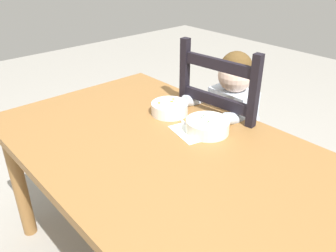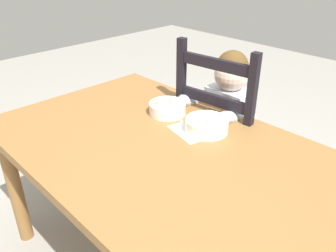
% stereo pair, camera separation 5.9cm
% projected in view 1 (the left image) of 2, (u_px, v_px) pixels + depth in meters
% --- Properties ---
extents(dining_table, '(1.50, 0.93, 0.71)m').
position_uv_depth(dining_table, '(163.00, 164.00, 1.43)').
color(dining_table, olive).
rests_on(dining_table, ground).
extents(dining_chair, '(0.46, 0.46, 1.03)m').
position_uv_depth(dining_chair, '(227.00, 143.00, 1.84)').
color(dining_chair, black).
rests_on(dining_chair, ground).
extents(child_figure, '(0.32, 0.31, 0.97)m').
position_uv_depth(child_figure, '(228.00, 116.00, 1.77)').
color(child_figure, silver).
rests_on(child_figure, ground).
extents(bowl_of_peas, '(0.18, 0.18, 0.06)m').
position_uv_depth(bowl_of_peas, '(207.00, 126.00, 1.48)').
color(bowl_of_peas, white).
rests_on(bowl_of_peas, dining_table).
extents(bowl_of_carrots, '(0.17, 0.17, 0.06)m').
position_uv_depth(bowl_of_carrots, '(170.00, 108.00, 1.64)').
color(bowl_of_carrots, white).
rests_on(bowl_of_carrots, dining_table).
extents(spoon, '(0.14, 0.06, 0.01)m').
position_uv_depth(spoon, '(181.00, 120.00, 1.58)').
color(spoon, silver).
rests_on(spoon, dining_table).
extents(paper_napkin, '(0.21, 0.20, 0.00)m').
position_uv_depth(paper_napkin, '(194.00, 131.00, 1.49)').
color(paper_napkin, white).
rests_on(paper_napkin, dining_table).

